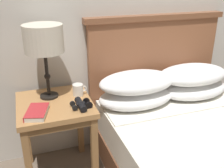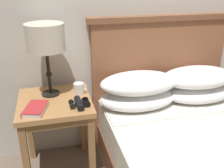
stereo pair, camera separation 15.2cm
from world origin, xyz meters
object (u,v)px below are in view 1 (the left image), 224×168
at_px(bed, 204,158).
at_px(binoculars_pair, 81,104).
at_px(book_on_nightstand, 37,112).
at_px(coffee_mug, 78,90).
at_px(nightstand, 55,114).
at_px(table_lamp, 44,40).

xyz_separation_m(bed, binoculars_pair, (-0.74, 0.38, 0.34)).
bearing_deg(binoculars_pair, book_on_nightstand, -179.81).
height_order(bed, binoculars_pair, bed).
bearing_deg(coffee_mug, nightstand, -162.78).
distance_m(book_on_nightstand, binoculars_pair, 0.28).
relative_size(nightstand, table_lamp, 1.21).
distance_m(bed, coffee_mug, 0.98).
bearing_deg(book_on_nightstand, nightstand, 47.48).
bearing_deg(bed, coffee_mug, 141.36).
bearing_deg(bed, table_lamp, 146.16).
height_order(nightstand, coffee_mug, coffee_mug).
bearing_deg(nightstand, book_on_nightstand, -132.52).
bearing_deg(coffee_mug, book_on_nightstand, -147.85).
bearing_deg(table_lamp, coffee_mug, -12.25).
height_order(nightstand, bed, bed).
xyz_separation_m(table_lamp, book_on_nightstand, (-0.10, -0.24, -0.39)).
xyz_separation_m(nightstand, book_on_nightstand, (-0.13, -0.14, 0.11)).
relative_size(bed, table_lamp, 3.62).
relative_size(table_lamp, binoculars_pair, 3.21).
height_order(bed, table_lamp, same).
distance_m(table_lamp, coffee_mug, 0.42).
distance_m(nightstand, book_on_nightstand, 0.22).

